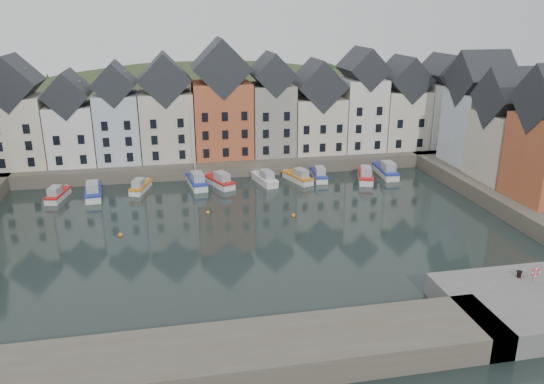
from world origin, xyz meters
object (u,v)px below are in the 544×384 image
object	(u,v)px
life_ring_post	(535,272)
boat_d	(197,181)
mooring_bollard	(519,274)
boat_a	(57,195)

from	to	relation	value
life_ring_post	boat_d	bearing A→B (deg)	124.86
boat_d	mooring_bollard	bearing A→B (deg)	-63.03
boat_a	mooring_bollard	distance (m)	55.24
boat_d	life_ring_post	size ratio (longest dim) A/B	9.50
boat_d	life_ring_post	world-z (taller)	boat_d
boat_a	life_ring_post	bearing A→B (deg)	-27.66
boat_a	mooring_bollard	bearing A→B (deg)	-27.36
boat_a	life_ring_post	distance (m)	56.42
mooring_bollard	boat_d	bearing A→B (deg)	124.79
boat_a	boat_d	distance (m)	18.36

